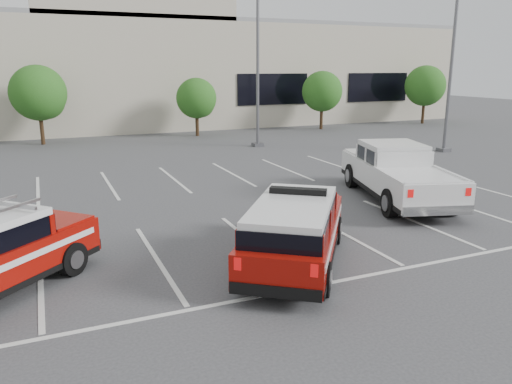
% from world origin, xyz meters
% --- Properties ---
extents(ground, '(120.00, 120.00, 0.00)m').
position_xyz_m(ground, '(0.00, 0.00, 0.00)').
color(ground, '#3C3C3E').
rests_on(ground, ground).
extents(stall_markings, '(23.00, 15.00, 0.01)m').
position_xyz_m(stall_markings, '(0.00, 4.50, 0.01)').
color(stall_markings, silver).
rests_on(stall_markings, ground).
extents(convention_building, '(60.00, 16.99, 13.20)m').
position_xyz_m(convention_building, '(0.18, 31.86, 4.72)').
color(convention_building, '#B9AE9D').
rests_on(convention_building, ground).
extents(tree_mid_left, '(3.37, 3.37, 4.85)m').
position_xyz_m(tree_mid_left, '(-4.91, 22.05, 3.04)').
color(tree_mid_left, '#3F2B19').
rests_on(tree_mid_left, ground).
extents(tree_mid_right, '(2.77, 2.77, 3.99)m').
position_xyz_m(tree_mid_right, '(5.09, 22.05, 2.50)').
color(tree_mid_right, '#3F2B19').
rests_on(tree_mid_right, ground).
extents(tree_right, '(3.07, 3.07, 4.42)m').
position_xyz_m(tree_right, '(15.09, 22.05, 2.77)').
color(tree_right, '#3F2B19').
rests_on(tree_right, ground).
extents(tree_far_right, '(3.37, 3.37, 4.85)m').
position_xyz_m(tree_far_right, '(25.09, 22.05, 3.04)').
color(tree_far_right, '#3F2B19').
rests_on(tree_far_right, ground).
extents(light_pole_mid, '(0.90, 0.60, 10.24)m').
position_xyz_m(light_pole_mid, '(7.00, 16.00, 5.19)').
color(light_pole_mid, '#59595E').
rests_on(light_pole_mid, ground).
extents(light_pole_right, '(0.90, 0.60, 10.24)m').
position_xyz_m(light_pole_right, '(16.00, 10.00, 5.19)').
color(light_pole_right, '#59595E').
rests_on(light_pole_right, ground).
extents(fire_chief_suv, '(4.59, 5.29, 1.82)m').
position_xyz_m(fire_chief_suv, '(0.31, -1.58, 0.75)').
color(fire_chief_suv, maroon).
rests_on(fire_chief_suv, ground).
extents(white_pickup, '(4.06, 6.88, 2.00)m').
position_xyz_m(white_pickup, '(6.59, 2.48, 0.80)').
color(white_pickup, silver).
rests_on(white_pickup, ground).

